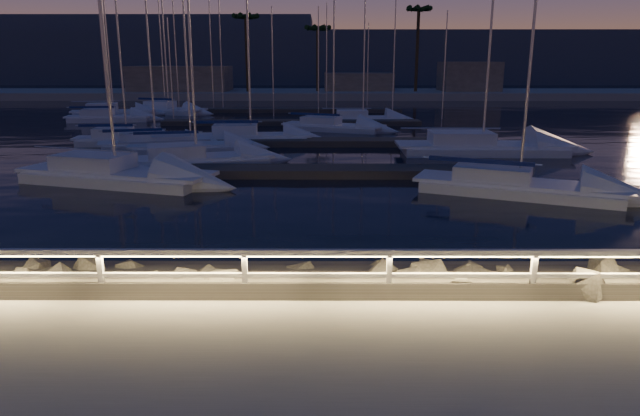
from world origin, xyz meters
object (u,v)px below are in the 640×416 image
at_px(sailboat_b, 192,159).
at_px(sailboat_h, 478,146).
at_px(sailboat_n, 107,117).
at_px(sailboat_g, 188,146).
at_px(sailboat_f, 153,143).
at_px(sailboat_l, 331,125).
at_px(sailboat_e, 124,138).
at_px(sailboat_i, 111,112).
at_px(sailboat_d, 513,184).
at_px(guard_rail, 193,263).
at_px(sailboat_k, 361,118).
at_px(sailboat_j, 248,136).
at_px(sailboat_m, 167,109).
at_px(sailboat_c, 112,173).

relative_size(sailboat_b, sailboat_h, 0.79).
bearing_deg(sailboat_n, sailboat_g, -65.00).
height_order(sailboat_f, sailboat_l, sailboat_l).
bearing_deg(sailboat_e, sailboat_i, 106.87).
bearing_deg(sailboat_b, sailboat_d, -40.08).
relative_size(sailboat_e, sailboat_f, 0.98).
height_order(sailboat_b, sailboat_e, sailboat_b).
bearing_deg(guard_rail, sailboat_f, 108.02).
xyz_separation_m(guard_rail, sailboat_k, (6.12, 39.92, -0.96)).
xyz_separation_m(sailboat_i, sailboat_n, (1.34, -4.87, -0.04)).
height_order(guard_rail, sailboat_n, sailboat_n).
xyz_separation_m(guard_rail, sailboat_h, (11.92, 22.52, -0.90)).
relative_size(sailboat_i, sailboat_k, 1.05).
bearing_deg(sailboat_h, sailboat_e, 171.64).
height_order(sailboat_j, sailboat_k, sailboat_j).
bearing_deg(sailboat_j, sailboat_m, 113.44).
height_order(sailboat_c, sailboat_h, sailboat_h).
bearing_deg(sailboat_d, sailboat_j, 154.08).
bearing_deg(sailboat_f, sailboat_d, -49.46).
distance_m(sailboat_e, sailboat_g, 5.72).
distance_m(guard_rail, sailboat_l, 34.10).
bearing_deg(sailboat_n, sailboat_e, -73.87).
xyz_separation_m(guard_rail, sailboat_n, (-16.73, 40.54, -0.95)).
xyz_separation_m(sailboat_b, sailboat_f, (-3.84, 6.14, -0.04)).
distance_m(sailboat_f, sailboat_n, 18.50).
relative_size(sailboat_c, sailboat_g, 1.24).
relative_size(sailboat_g, sailboat_i, 0.92).
bearing_deg(sailboat_c, sailboat_m, 117.57).
relative_size(sailboat_i, sailboat_m, 1.00).
relative_size(sailboat_g, sailboat_j, 0.91).
bearing_deg(sailboat_k, sailboat_c, -117.85).
distance_m(sailboat_b, sailboat_e, 10.13).
relative_size(sailboat_m, sailboat_n, 1.07).
height_order(sailboat_k, sailboat_n, sailboat_k).
bearing_deg(guard_rail, sailboat_h, 62.10).
xyz_separation_m(sailboat_c, sailboat_j, (4.56, 12.83, -0.01)).
distance_m(sailboat_e, sailboat_j, 8.03).
relative_size(sailboat_d, sailboat_f, 1.23).
xyz_separation_m(sailboat_j, sailboat_k, (8.44, 12.83, -0.04)).
height_order(guard_rail, sailboat_l, sailboat_l).
relative_size(sailboat_l, sailboat_m, 1.01).
xyz_separation_m(sailboat_d, sailboat_f, (-18.54, 12.18, -0.02)).
relative_size(sailboat_e, sailboat_g, 0.92).
xyz_separation_m(sailboat_j, sailboat_l, (5.69, 6.83, -0.04)).
relative_size(guard_rail, sailboat_h, 2.59).
bearing_deg(sailboat_h, sailboat_i, 143.48).
xyz_separation_m(sailboat_d, sailboat_m, (-23.87, 35.83, 0.05)).
height_order(sailboat_i, sailboat_l, sailboat_l).
xyz_separation_m(sailboat_d, sailboat_n, (-27.37, 28.44, 0.00)).
xyz_separation_m(sailboat_l, sailboat_m, (-16.60, 14.00, 0.06)).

